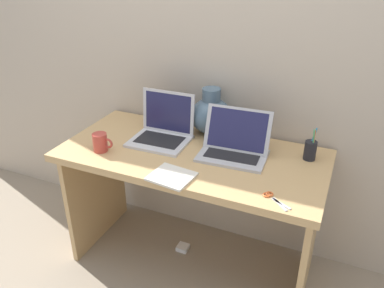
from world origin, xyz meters
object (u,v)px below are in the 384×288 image
(laptop_right, at_px, (235,144))
(power_brick, at_px, (183,248))
(pen_cup, at_px, (310,150))
(scissors, at_px, (272,198))
(notebook_stack, at_px, (172,176))
(coffee_mug, at_px, (101,142))
(green_vase, at_px, (211,115))
(laptop_left, at_px, (164,128))

(laptop_right, bearing_deg, power_brick, -179.56)
(pen_cup, height_order, scissors, pen_cup)
(power_brick, bearing_deg, notebook_stack, -72.45)
(notebook_stack, distance_m, coffee_mug, 0.47)
(laptop_right, distance_m, notebook_stack, 0.39)
(scissors, bearing_deg, laptop_right, 131.00)
(green_vase, xyz_separation_m, notebook_stack, (0.01, -0.54, -0.11))
(pen_cup, bearing_deg, laptop_left, -174.04)
(scissors, distance_m, power_brick, 1.00)
(coffee_mug, bearing_deg, pen_cup, 18.77)
(pen_cup, xyz_separation_m, power_brick, (-0.67, -0.10, -0.80))
(power_brick, bearing_deg, green_vase, 64.81)
(notebook_stack, bearing_deg, laptop_left, 122.19)
(green_vase, relative_size, scissors, 1.96)
(laptop_left, relative_size, pen_cup, 1.85)
(laptop_right, xyz_separation_m, pen_cup, (0.37, 0.10, -0.01))
(green_vase, bearing_deg, notebook_stack, -88.81)
(laptop_right, bearing_deg, laptop_left, 177.50)
(power_brick, bearing_deg, pen_cup, 8.74)
(green_vase, distance_m, pen_cup, 0.59)
(laptop_left, xyz_separation_m, coffee_mug, (-0.24, -0.27, -0.02))
(laptop_right, xyz_separation_m, power_brick, (-0.30, -0.00, -0.81))
(laptop_right, bearing_deg, green_vase, 136.48)
(green_vase, distance_m, notebook_stack, 0.55)
(green_vase, height_order, power_brick, green_vase)
(coffee_mug, distance_m, pen_cup, 1.08)
(notebook_stack, xyz_separation_m, power_brick, (-0.11, 0.33, -0.75))
(notebook_stack, bearing_deg, green_vase, 91.19)
(laptop_right, xyz_separation_m, green_vase, (-0.21, 0.20, 0.05))
(coffee_mug, relative_size, power_brick, 1.66)
(laptop_left, relative_size, notebook_stack, 1.63)
(green_vase, bearing_deg, laptop_right, -43.52)
(pen_cup, bearing_deg, green_vase, 170.32)
(laptop_right, distance_m, pen_cup, 0.38)
(green_vase, height_order, pen_cup, green_vase)
(notebook_stack, relative_size, pen_cup, 1.14)
(green_vase, relative_size, coffee_mug, 2.29)
(laptop_left, height_order, pen_cup, laptop_left)
(scissors, bearing_deg, coffee_mug, 175.78)
(green_vase, xyz_separation_m, pen_cup, (0.58, -0.10, -0.06))
(coffee_mug, relative_size, scissors, 0.86)
(laptop_right, distance_m, scissors, 0.42)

